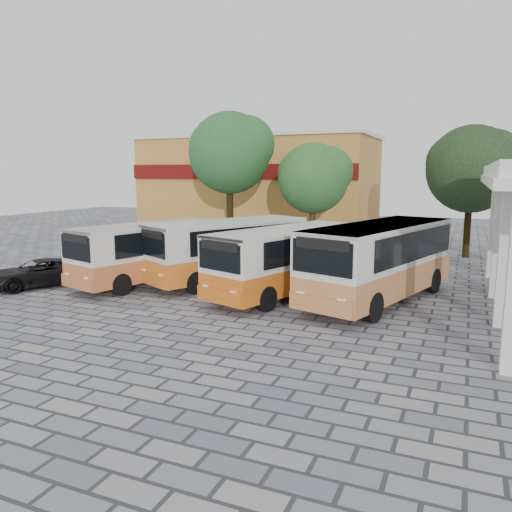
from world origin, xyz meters
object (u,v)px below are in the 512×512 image
at_px(bus_far_left, 151,249).
at_px(bus_far_right, 380,257).
at_px(bus_centre_right, 287,257).
at_px(parked_car, 38,273).
at_px(bus_centre_left, 228,247).

distance_m(bus_far_left, bus_far_right, 10.45).
bearing_deg(bus_far_left, bus_centre_right, 17.83).
relative_size(bus_far_left, parked_car, 1.85).
relative_size(bus_centre_right, bus_far_right, 0.91).
relative_size(bus_far_left, bus_centre_left, 0.94).
distance_m(bus_far_left, bus_centre_right, 6.66).
relative_size(bus_centre_right, parked_car, 1.89).
xyz_separation_m(bus_centre_right, parked_car, (-10.90, -2.90, -1.02)).
bearing_deg(parked_car, bus_far_right, 42.02).
bearing_deg(parked_car, bus_centre_left, 58.82).
bearing_deg(bus_centre_right, bus_far_left, -159.55).
relative_size(bus_far_right, parked_car, 2.08).
relative_size(bus_far_left, bus_far_right, 0.89).
bearing_deg(bus_centre_left, bus_far_right, 19.26).
xyz_separation_m(bus_far_left, bus_centre_right, (6.66, 0.19, 0.03)).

